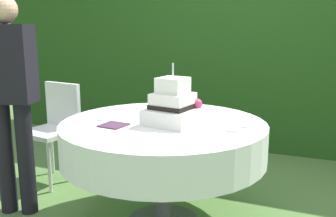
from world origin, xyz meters
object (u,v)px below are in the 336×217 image
at_px(serving_plate_near, 142,108).
at_px(serving_plate_far, 105,119).
at_px(serving_plate_left, 246,125).
at_px(cake_table, 163,140).
at_px(serving_plate_right, 233,130).
at_px(wedding_cake, 173,107).
at_px(standing_person, 10,91).
at_px(garden_chair, 56,123).
at_px(napkin_stack, 114,125).

bearing_deg(serving_plate_near, serving_plate_far, -98.26).
bearing_deg(serving_plate_left, cake_table, -167.69).
height_order(cake_table, serving_plate_right, serving_plate_right).
height_order(wedding_cake, serving_plate_near, wedding_cake).
relative_size(cake_table, serving_plate_far, 12.80).
bearing_deg(standing_person, garden_chair, 102.04).
height_order(wedding_cake, serving_plate_left, wedding_cake).
height_order(wedding_cake, serving_plate_right, wedding_cake).
relative_size(serving_plate_near, serving_plate_left, 1.00).
xyz_separation_m(serving_plate_near, standing_person, (-0.75, -0.61, 0.18)).
relative_size(serving_plate_far, napkin_stack, 0.69).
height_order(cake_table, wedding_cake, wedding_cake).
relative_size(cake_table, serving_plate_left, 11.27).
xyz_separation_m(napkin_stack, garden_chair, (-0.96, 0.59, -0.21)).
xyz_separation_m(cake_table, serving_plate_left, (0.54, 0.12, 0.13)).
distance_m(cake_table, standing_person, 1.16).
xyz_separation_m(serving_plate_near, garden_chair, (-0.89, 0.02, -0.21)).
relative_size(serving_plate_right, napkin_stack, 0.70).
height_order(serving_plate_near, napkin_stack, serving_plate_near).
distance_m(serving_plate_far, serving_plate_left, 0.97).
bearing_deg(serving_plate_far, cake_table, 13.22).
height_order(napkin_stack, garden_chair, garden_chair).
relative_size(napkin_stack, garden_chair, 0.18).
relative_size(serving_plate_right, standing_person, 0.07).
bearing_deg(serving_plate_right, serving_plate_left, 69.98).
height_order(serving_plate_near, standing_person, standing_person).
distance_m(serving_plate_near, serving_plate_far, 0.46).
bearing_deg(serving_plate_left, napkin_stack, -157.44).
distance_m(napkin_stack, standing_person, 0.85).
bearing_deg(cake_table, serving_plate_right, -3.61).
bearing_deg(napkin_stack, standing_person, -177.26).
relative_size(serving_plate_left, garden_chair, 0.14).
relative_size(cake_table, wedding_cake, 3.45).
height_order(garden_chair, standing_person, standing_person).
bearing_deg(serving_plate_near, napkin_stack, -82.63).
bearing_deg(serving_plate_far, standing_person, -166.84).
bearing_deg(cake_table, serving_plate_left, 12.31).
relative_size(serving_plate_near, serving_plate_right, 1.11).
distance_m(serving_plate_left, napkin_stack, 0.87).
xyz_separation_m(cake_table, garden_chair, (-1.22, 0.38, -0.08)).
xyz_separation_m(wedding_cake, serving_plate_far, (-0.48, -0.08, -0.11)).
bearing_deg(serving_plate_near, serving_plate_right, -25.21).
bearing_deg(serving_plate_right, garden_chair, 166.60).
height_order(serving_plate_far, serving_plate_left, same).
bearing_deg(napkin_stack, wedding_cake, 29.96).
distance_m(wedding_cake, serving_plate_left, 0.49).
height_order(serving_plate_far, napkin_stack, serving_plate_far).
height_order(serving_plate_left, garden_chair, garden_chair).
bearing_deg(serving_plate_left, serving_plate_far, -167.30).
height_order(wedding_cake, garden_chair, wedding_cake).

